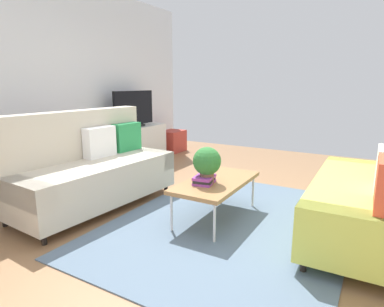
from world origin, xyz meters
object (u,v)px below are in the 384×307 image
Objects in this scene: couch_green at (373,193)px; coffee_table at (216,183)px; couch_beige at (91,168)px; bottle_1 at (123,123)px; tv_console at (134,144)px; table_book_0 at (204,182)px; storage_trunk at (172,141)px; potted_plant at (207,163)px; bottle_0 at (119,124)px; vase_0 at (108,126)px; tv at (134,110)px.

coffee_table is (-0.28, 1.42, -0.05)m from couch_green.
couch_beige is 8.74× the size of bottle_1.
couch_beige is 1.77× the size of coffee_table.
tv_console is 5.83× the size of table_book_0.
storage_trunk is 1.52m from bottle_1.
potted_plant is at bearing 163.86° from coffee_table.
table_book_0 is 1.13× the size of bottle_0.
potted_plant reaches higher than vase_0.
bottle_0 is at bearing -177.31° from tv.
tv_console is 0.60m from bottle_0.
couch_green is at bearing -78.72° from coffee_table.
table_book_0 is at bearing -126.10° from tv_console.
storage_trunk is (2.38, 3.74, -0.23)m from couch_green.
tv_console is (1.56, 2.42, -0.07)m from coffee_table.
vase_0 is at bearing 65.20° from potted_plant.
tv_console is 10.07× the size of vase_0.
couch_green reaches higher than storage_trunk.
couch_green is 3.68× the size of storage_trunk.
tv_console is at bearing 7.02° from bottle_1.
vase_0 reaches higher than table_book_0.
tv_console is (1.94, 1.00, -0.13)m from couch_beige.
tv_console reaches higher than table_book_0.
potted_plant reaches higher than storage_trunk.
coffee_table is at bearing -111.76° from vase_0.
couch_green is 3.93m from bottle_1.
coffee_table is 2.92m from tv.
potted_plant is at bearing 103.77° from couch_beige.
bottle_0 is at bearing -143.89° from couch_beige.
tv is 7.19× the size of vase_0.
couch_beige is at bearing -147.76° from bottle_0.
tv reaches higher than bottle_0.
potted_plant is (-2.80, -2.28, 0.41)m from storage_trunk.
storage_trunk is 2.17× the size of table_book_0.
tv_console is 6.61× the size of bottle_0.
tv reaches higher than storage_trunk.
couch_green is at bearing -104.13° from bottle_1.
vase_0 is (-1.68, 0.15, 0.49)m from storage_trunk.
storage_trunk is (3.04, 0.90, -0.23)m from couch_beige.
couch_green is 1.91× the size of tv.
couch_beige is 3.18m from storage_trunk.
table_book_0 is 2.72m from bottle_1.
couch_beige is 1.82m from bottle_0.
potted_plant reaches higher than coffee_table.
couch_beige is 1.90m from bottle_1.
bottle_0 is 0.10m from bottle_1.
coffee_table is at bearing -16.14° from potted_plant.
tv_console reaches higher than storage_trunk.
tv_console is 2.69× the size of storage_trunk.
tv_console is at bearing 57.08° from coffee_table.
couch_beige is 1.95× the size of tv.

